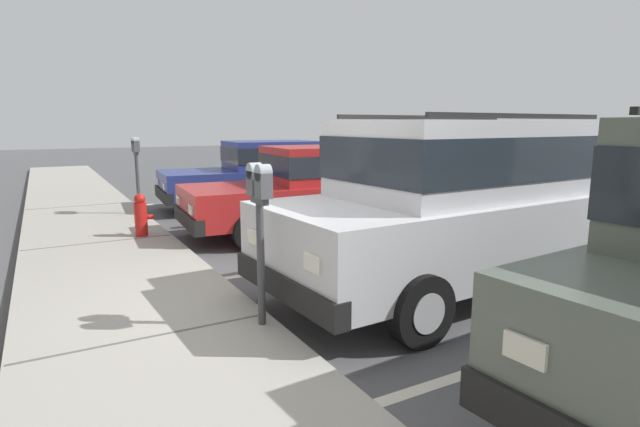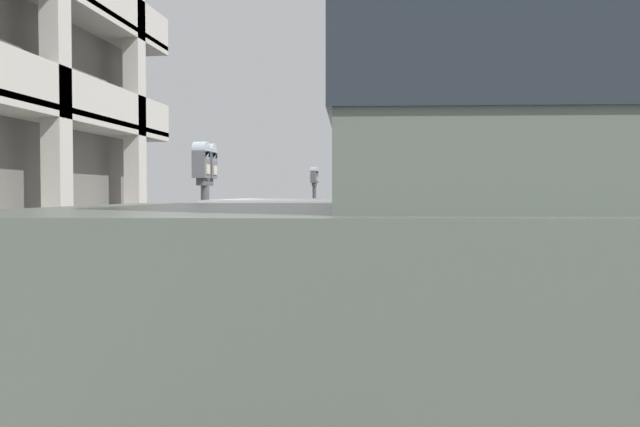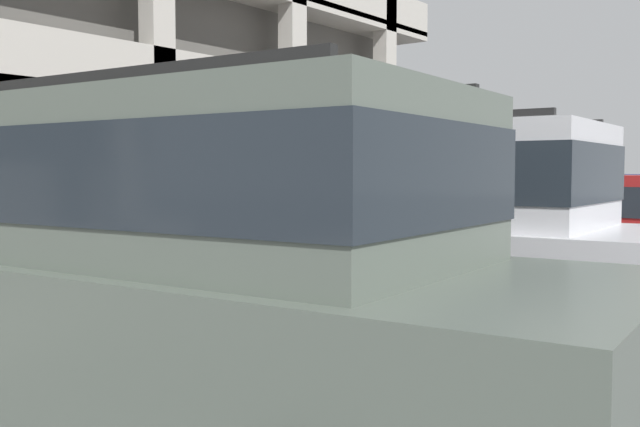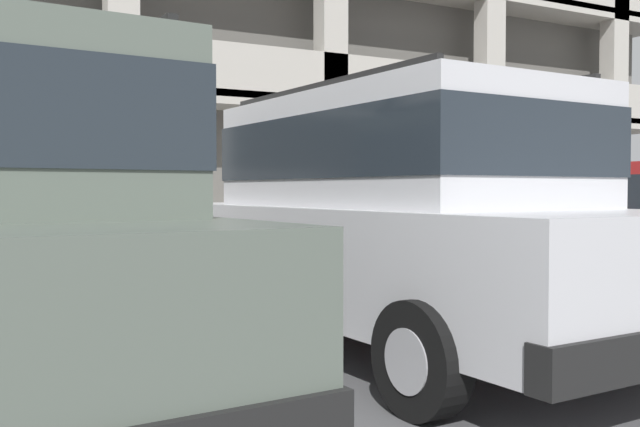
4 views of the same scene
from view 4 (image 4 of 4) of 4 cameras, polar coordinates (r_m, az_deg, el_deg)
The scene contains 6 objects.
ground_plane at distance 7.68m, azimuth -3.00°, elevation -7.93°, with size 80.00×80.00×0.10m.
sidewalk at distance 8.84m, azimuth -6.63°, elevation -5.92°, with size 40.00×2.20×0.12m.
parking_stall_lines at distance 7.42m, azimuth 13.52°, elevation -7.91°, with size 13.30×4.80×0.01m.
silver_suv at distance 5.59m, azimuth 5.89°, elevation 0.14°, with size 2.19×4.87×2.03m.
parking_meter_near at distance 7.80m, azimuth -5.46°, elevation 1.59°, with size 0.35×0.12×1.48m.
fire_hydrant at distance 10.56m, azimuth 16.31°, elevation -2.51°, with size 0.30×0.30×0.70m.
Camera 4 is at (-3.24, -6.84, 1.26)m, focal length 40.00 mm.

